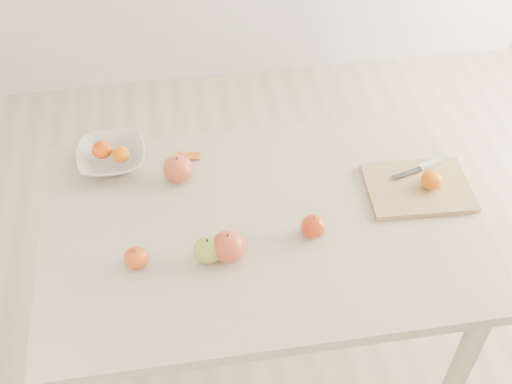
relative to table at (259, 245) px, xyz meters
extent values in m
plane|color=#C6B293|center=(0.00, 0.00, -0.65)|extent=(3.50, 3.50, 0.00)
cube|color=#CAB198|center=(0.00, 0.00, 0.08)|extent=(1.20, 0.80, 0.04)
cylinder|color=#BCAA8E|center=(-0.54, 0.34, -0.30)|extent=(0.06, 0.06, 0.71)
cylinder|color=#BCAA8E|center=(0.54, 0.34, -0.30)|extent=(0.06, 0.06, 0.71)
cylinder|color=#BCAA8E|center=(0.54, -0.34, -0.30)|extent=(0.06, 0.06, 0.71)
cube|color=tan|center=(0.48, 0.05, 0.11)|extent=(0.31, 0.23, 0.02)
ellipsoid|color=#CC5707|center=(0.51, 0.04, 0.14)|extent=(0.06, 0.06, 0.05)
imported|color=silver|center=(-0.40, 0.31, 0.12)|extent=(0.21, 0.21, 0.05)
ellipsoid|color=#DA3E07|center=(-0.42, 0.32, 0.15)|extent=(0.06, 0.06, 0.05)
ellipsoid|color=orange|center=(-0.37, 0.29, 0.14)|extent=(0.05, 0.05, 0.05)
cube|color=#C9550E|center=(-0.20, 0.28, 0.10)|extent=(0.07, 0.07, 0.01)
cube|color=#CA4E0E|center=(-0.16, 0.29, 0.10)|extent=(0.05, 0.04, 0.01)
cube|color=white|center=(0.54, 0.13, 0.12)|extent=(0.08, 0.04, 0.01)
cube|color=#393C41|center=(0.46, 0.10, 0.12)|extent=(0.10, 0.04, 0.00)
ellipsoid|color=olive|center=(-0.15, -0.10, 0.13)|extent=(0.08, 0.08, 0.07)
ellipsoid|color=#951708|center=(-0.34, -0.10, 0.13)|extent=(0.06, 0.06, 0.06)
ellipsoid|color=#9D110E|center=(0.14, -0.06, 0.13)|extent=(0.07, 0.07, 0.06)
ellipsoid|color=#A51A25|center=(-0.21, 0.21, 0.14)|extent=(0.09, 0.09, 0.08)
ellipsoid|color=maroon|center=(-0.10, -0.10, 0.14)|extent=(0.09, 0.09, 0.08)
camera|label=1|loc=(-0.19, -1.16, 1.44)|focal=45.00mm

